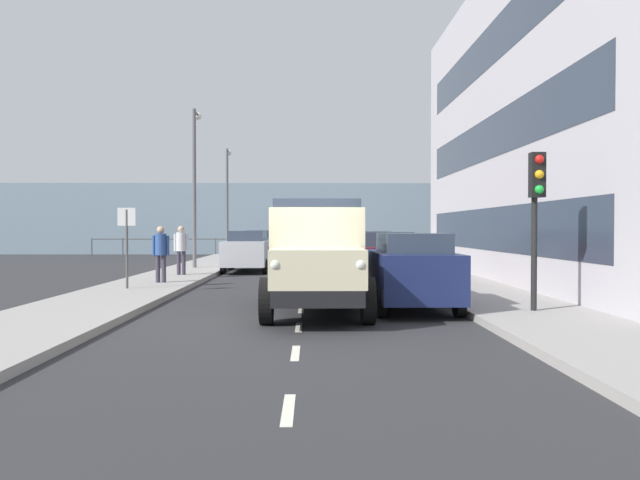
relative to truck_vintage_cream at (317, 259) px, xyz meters
name	(u,v)px	position (x,y,z in m)	size (l,w,h in m)	color
ground_plane	(305,281)	(0.35, -8.14, -1.18)	(80.00, 80.00, 0.00)	#2D2D30
sidewalk_left	(442,279)	(-4.40, -8.14, -1.10)	(2.67, 38.76, 0.15)	#9E9993
sidewalk_right	(166,279)	(5.09, -8.14, -1.10)	(2.67, 38.76, 0.15)	#9E9993
road_centreline_markings	(305,282)	(0.35, -7.90, -1.17)	(0.12, 35.55, 0.01)	silver
building_terrace	(590,124)	(-9.08, -7.22, 4.07)	(6.72, 19.71, 10.50)	#B7B2B7
sea_horizon	(308,219)	(0.35, -30.52, 1.32)	(80.00, 0.80, 5.00)	gray
seawall_railing	(308,242)	(0.35, -26.92, -0.26)	(28.08, 0.08, 1.20)	#4C5156
truck_vintage_cream	(317,259)	(0.00, 0.00, 0.00)	(2.17, 5.64, 2.43)	black
car_navy_kerbside_near	(411,270)	(-2.12, -0.72, -0.29)	(1.77, 3.86, 1.72)	navy
car_maroon_kerbside_1	(385,259)	(-2.12, -5.73, -0.28)	(1.79, 4.15, 1.72)	maroon
car_grey_kerbside_2	(368,252)	(-2.12, -11.07, -0.28)	(1.82, 4.17, 1.72)	slate
car_silver_oppositeside_0	(248,250)	(2.81, -12.91, -0.28)	(1.84, 4.35, 1.72)	#B7BABF
car_teal_oppositeside_1	(261,246)	(2.81, -19.64, -0.28)	(1.81, 4.57, 1.72)	#1E6670
pedestrian_couple_b	(161,249)	(4.78, -6.12, 0.00)	(0.53, 0.34, 1.74)	#383342
pedestrian_strolling	(181,246)	(4.82, -9.28, 0.01)	(0.53, 0.34, 1.76)	#383342
traffic_light_near	(536,196)	(-4.43, 0.60, 1.29)	(0.28, 0.41, 3.20)	black
lamp_post_promenade	(195,174)	(5.12, -13.54, 2.99)	(0.32, 1.14, 6.79)	#59595B
lamp_post_far	(227,192)	(5.25, -24.64, 2.86)	(0.32, 1.14, 6.53)	#59595B
street_sign	(127,233)	(5.26, -4.24, 0.50)	(0.50, 0.07, 2.25)	#4C4C4C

